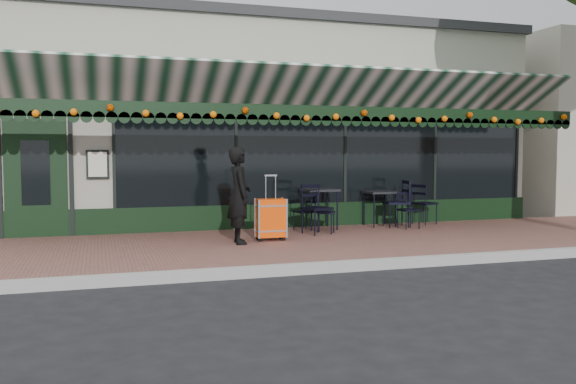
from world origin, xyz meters
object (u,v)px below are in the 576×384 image
object	(u,v)px
suitcase	(271,219)
chair_b_right	(326,213)
chair_a_front	(409,210)
chair_a_right	(425,204)
chair_b_front	(317,209)
chair_a_left	(396,203)
chair_b_left	(304,212)
woman	(239,195)
cafe_table_a	(380,195)
cafe_table_b	(320,193)

from	to	relation	value
suitcase	chair_b_right	distance (m)	1.62
chair_a_front	chair_a_right	bearing A→B (deg)	35.69
chair_a_right	chair_a_front	distance (m)	0.96
chair_a_right	chair_b_front	xyz separation A→B (m)	(-2.82, -0.82, 0.04)
chair_a_left	chair_b_left	distance (m)	2.06
chair_a_left	chair_b_right	world-z (taller)	chair_a_left
chair_a_front	suitcase	bearing A→B (deg)	-171.11
chair_b_right	chair_b_front	bearing A→B (deg)	154.60
chair_a_left	woman	bearing A→B (deg)	-62.00
cafe_table_a	chair_a_right	distance (m)	1.11
woman	cafe_table_a	bearing A→B (deg)	-63.69
woman	chair_b_front	distance (m)	1.89
chair_a_right	chair_b_right	bearing A→B (deg)	81.67
cafe_table_b	chair_a_right	world-z (taller)	chair_a_right
chair_b_left	chair_b_right	distance (m)	0.45
chair_a_left	chair_b_left	xyz separation A→B (m)	(-2.06, 0.00, -0.12)
cafe_table_a	chair_b_right	xyz separation A→B (m)	(-1.43, -0.53, -0.29)
cafe_table_a	chair_a_left	size ratio (longest dim) A/B	0.74
suitcase	cafe_table_b	size ratio (longest dim) A/B	1.41
chair_b_left	chair_b_front	world-z (taller)	chair_b_front
suitcase	chair_a_right	world-z (taller)	suitcase
woman	chair_a_front	size ratio (longest dim) A/B	2.19
cafe_table_b	chair_b_left	world-z (taller)	cafe_table_b
cafe_table_b	chair_b_right	world-z (taller)	cafe_table_b
cafe_table_a	chair_a_right	world-z (taller)	chair_a_right
suitcase	chair_a_right	bearing A→B (deg)	19.55
chair_b_left	woman	bearing A→B (deg)	-66.87
woman	chair_a_front	world-z (taller)	woman
chair_a_left	chair_b_right	size ratio (longest dim) A/B	1.33
chair_b_right	chair_b_front	xyz separation A→B (m)	(-0.30, -0.28, 0.11)
cafe_table_a	chair_a_right	xyz separation A→B (m)	(1.09, 0.00, -0.22)
cafe_table_a	chair_b_front	bearing A→B (deg)	-154.82
chair_b_left	cafe_table_a	bearing A→B (deg)	82.93
chair_a_right	chair_b_left	bearing A→B (deg)	74.87
chair_a_left	cafe_table_b	bearing A→B (deg)	-88.19
chair_b_right	chair_a_right	bearing A→B (deg)	-56.87
chair_a_right	suitcase	bearing A→B (deg)	89.14
woman	chair_b_front	world-z (taller)	woman
cafe_table_b	woman	bearing A→B (deg)	-143.75
woman	suitcase	distance (m)	0.78
suitcase	chair_b_left	size ratio (longest dim) A/B	1.55
chair_a_right	chair_b_front	world-z (taller)	chair_b_front
chair_a_left	chair_b_front	xyz separation A→B (m)	(-1.99, -0.55, -0.01)
suitcase	chair_b_right	bearing A→B (deg)	31.50
suitcase	woman	bearing A→B (deg)	-163.68
suitcase	cafe_table_a	xyz separation A→B (m)	(2.82, 1.38, 0.28)
chair_b_front	cafe_table_a	bearing A→B (deg)	8.61
chair_a_left	chair_b_right	bearing A→B (deg)	-72.24
chair_a_right	chair_b_left	world-z (taller)	chair_a_right
woman	chair_b_front	size ratio (longest dim) A/B	1.72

